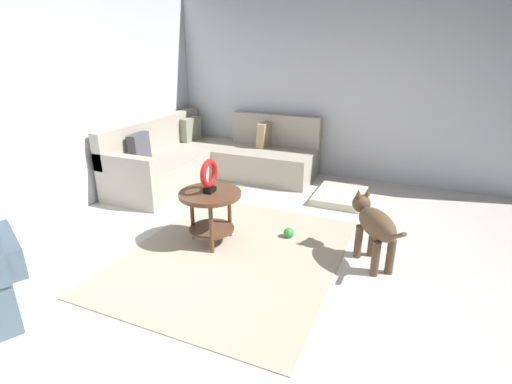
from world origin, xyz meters
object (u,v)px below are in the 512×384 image
(sectional_couch, at_px, (209,160))
(dog, at_px, (374,225))
(side_table, at_px, (210,204))
(dog_toy_ball, at_px, (289,233))
(torus_sculpture, at_px, (209,175))
(dog_bed_mat, at_px, (340,195))

(sectional_couch, distance_m, dog, 2.90)
(side_table, relative_size, dog_toy_ball, 5.51)
(sectional_couch, height_order, torus_sculpture, sectional_couch)
(sectional_couch, distance_m, torus_sculpture, 2.01)
(sectional_couch, xyz_separation_m, dog_toy_ball, (-1.30, -1.68, -0.24))
(sectional_couch, distance_m, side_table, 1.97)
(torus_sculpture, distance_m, dog_toy_ball, 1.02)
(side_table, xyz_separation_m, dog_toy_ball, (0.40, -0.67, -0.36))
(torus_sculpture, distance_m, dog, 1.56)
(torus_sculpture, distance_m, dog_bed_mat, 2.04)
(sectional_couch, relative_size, torus_sculpture, 6.90)
(side_table, xyz_separation_m, dog_bed_mat, (1.69, -0.93, -0.37))
(sectional_couch, height_order, dog_bed_mat, sectional_couch)
(side_table, height_order, dog_toy_ball, side_table)
(sectional_couch, bearing_deg, side_table, -149.47)
(dog, height_order, dog_toy_ball, dog)
(torus_sculpture, bearing_deg, dog_toy_ball, -59.36)
(dog_bed_mat, relative_size, dog_toy_ball, 7.35)
(torus_sculpture, bearing_deg, sectional_couch, 30.53)
(dog, distance_m, dog_toy_ball, 0.91)
(sectional_couch, distance_m, dog_bed_mat, 1.95)
(sectional_couch, xyz_separation_m, dog, (-1.45, -2.51, 0.09))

